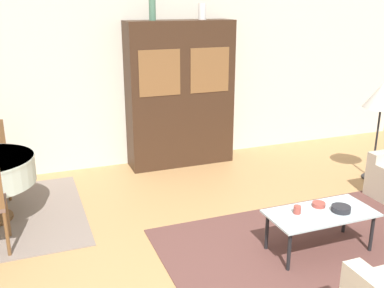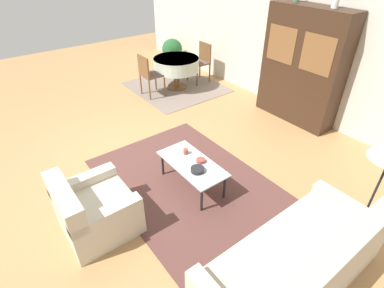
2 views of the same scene
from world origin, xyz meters
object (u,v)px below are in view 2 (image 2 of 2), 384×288
Objects in this scene: dining_table at (176,64)px; cup at (186,151)px; couch at (297,266)px; dining_chair_far at (201,60)px; dining_chair_near at (149,73)px; display_cabinet at (302,67)px; bowl at (197,170)px; vase_short at (336,0)px; armchair at (94,210)px; coffee_table at (192,165)px; potted_plant at (172,50)px; bowl_small at (201,161)px.

cup is (2.88, -1.82, -0.13)m from dining_table.
couch is at bearing -21.56° from dining_table.
couch is 26.27× the size of cup.
dining_table is at bearing 68.44° from couch.
dining_table is at bearing 90.00° from dining_chair_far.
dining_chair_near is 1.53m from dining_chair_far.
dining_chair_near is (-2.68, -1.81, -0.51)m from display_cabinet.
display_cabinet is at bearing 93.93° from cup.
bowl is (3.31, -1.94, -0.14)m from dining_table.
dining_chair_near is 4.19× the size of vase_short.
couch is 2.19× the size of dining_chair_near.
armchair is 3.96m from dining_chair_near.
dining_chair_near is 5.04× the size of bowl.
bowl is at bearing -15.19° from coffee_table.
display_cabinet is at bearing 2.69° from potted_plant.
coffee_table is at bearing 164.81° from bowl.
potted_plant reaches higher than dining_table.
dining_table is at bearing 149.66° from bowl.
coffee_table is 3.48m from vase_short.
dining_chair_far is at bearing 140.78° from bowl.
couch is 9.18× the size of vase_short.
dining_table reaches higher than bowl.
display_cabinet is 2.93m from cup.
couch reaches higher than bowl.
dining_table is at bearing 147.68° from cup.
dining_chair_near is 3.32m from bowl_small.
potted_plant reaches higher than cup.
couch is at bearing 151.27° from dining_chair_far.
bowl_small is (-0.14, 0.17, -0.01)m from bowl.
vase_short reaches higher than dining_chair_far.
bowl_small is (0.05, 0.12, 0.06)m from coffee_table.
dining_table is 0.76m from dining_chair_far.
coffee_table is at bearing -14.93° from cup.
bowl is at bearing -19.52° from dining_chair_near.
vase_short reaches higher than dining_chair_near.
bowl_small is (0.15, 1.55, 0.14)m from armchair.
vase_short reaches higher than bowl_small.
display_cabinet is 1.23m from vase_short.
bowl_small is 0.17× the size of potted_plant.
bowl is 0.22m from bowl_small.
bowl_small is (-1.82, 0.20, 0.15)m from couch.
bowl_small is (3.17, -1.77, -0.15)m from dining_table.
dining_chair_near is at bearing 162.42° from bowl_small.
display_cabinet reaches higher than dining_chair_far.
bowl is 1.43× the size of bowl_small.
coffee_table is at bearing 139.64° from dining_chair_far.
armchair is at bearing -43.06° from potted_plant.
armchair is at bearing -40.30° from dining_chair_near.
dining_chair_far is at bearing -3.44° from potted_plant.
dining_chair_far is at bearing 138.08° from cup.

